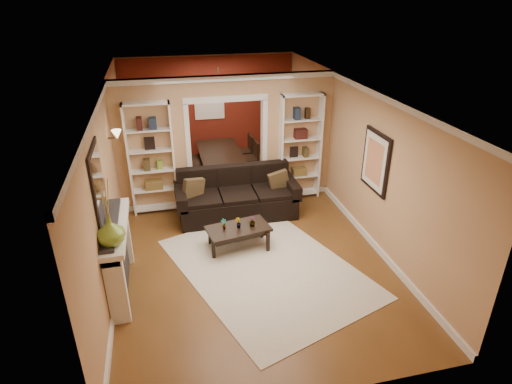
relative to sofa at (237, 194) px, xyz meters
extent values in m
plane|color=brown|center=(-0.06, -0.45, -0.48)|extent=(8.00, 8.00, 0.00)
plane|color=white|center=(-0.06, -0.45, 2.22)|extent=(8.00, 8.00, 0.00)
plane|color=tan|center=(-0.06, 3.55, 0.87)|extent=(8.00, 0.00, 8.00)
plane|color=tan|center=(-0.06, -4.45, 0.87)|extent=(8.00, 0.00, 8.00)
plane|color=tan|center=(-2.31, -0.45, 0.87)|extent=(0.00, 8.00, 8.00)
plane|color=tan|center=(2.19, -0.45, 0.87)|extent=(0.00, 8.00, 8.00)
cube|color=tan|center=(-0.06, 0.75, 0.87)|extent=(4.50, 0.15, 2.70)
cube|color=maroon|center=(-0.06, 3.52, 0.84)|extent=(4.44, 0.04, 2.64)
cube|color=#8CA5CC|center=(-0.06, 3.48, 1.07)|extent=(0.78, 0.03, 0.98)
cube|color=beige|center=(0.12, -1.91, -0.47)|extent=(3.50, 4.10, 0.01)
cube|color=black|center=(0.00, 0.00, 0.00)|extent=(2.44, 1.05, 0.95)
cube|color=brown|center=(-0.86, -0.02, 0.20)|extent=(0.44, 0.30, 0.43)
cube|color=brown|center=(0.86, -0.02, 0.19)|extent=(0.41, 0.16, 0.40)
cube|color=black|center=(-0.21, -1.20, -0.27)|extent=(1.18, 0.78, 0.41)
imported|color=#336626|center=(-0.46, -1.20, 0.04)|extent=(0.13, 0.11, 0.20)
imported|color=#336626|center=(-0.21, -1.20, 0.03)|extent=(0.13, 0.13, 0.19)
imported|color=#336626|center=(0.05, -1.20, 0.03)|extent=(0.11, 0.11, 0.19)
cube|color=white|center=(-1.61, 0.58, 0.67)|extent=(0.90, 0.30, 2.30)
cube|color=white|center=(1.49, 0.58, 0.67)|extent=(0.90, 0.30, 2.30)
cube|color=white|center=(-2.15, -1.95, 0.10)|extent=(0.32, 1.70, 1.16)
imported|color=olive|center=(-2.15, -2.49, 0.88)|extent=(0.46, 0.46, 0.39)
cube|color=silver|center=(-2.29, -1.95, 1.32)|extent=(0.03, 0.95, 1.10)
cube|color=#FFE0A5|center=(-2.21, 0.10, 1.35)|extent=(0.18, 0.18, 0.22)
cube|color=black|center=(2.15, -1.45, 1.07)|extent=(0.04, 0.85, 1.05)
imported|color=black|center=(0.02, 2.14, -0.16)|extent=(1.82, 1.01, 0.64)
cube|color=black|center=(-0.53, 1.84, 0.00)|extent=(0.55, 0.55, 0.94)
cube|color=black|center=(0.57, 1.84, 0.00)|extent=(0.52, 0.52, 0.95)
cube|color=black|center=(-0.53, 2.44, -0.09)|extent=(0.44, 0.44, 0.78)
cube|color=black|center=(0.57, 2.44, -0.02)|extent=(0.55, 0.55, 0.91)
cube|color=#332517|center=(-0.06, 2.25, 1.54)|extent=(0.50, 0.50, 0.30)
camera|label=1|loc=(-1.38, -7.62, 3.78)|focal=30.00mm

